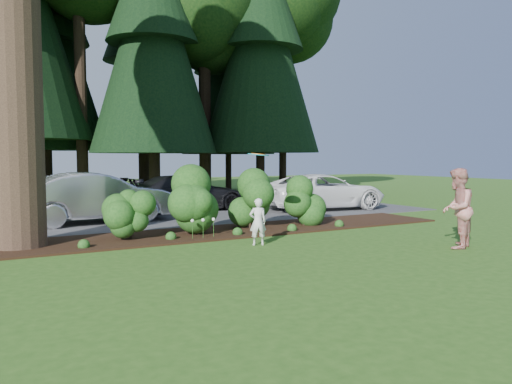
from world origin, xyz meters
TOP-DOWN VIEW (x-y plane):
  - ground at (0.00, 0.00)m, footprint 80.00×80.00m
  - mulch_bed at (0.00, 3.25)m, footprint 16.00×2.50m
  - driveway at (0.00, 7.50)m, footprint 22.00×6.00m
  - shrub_row at (0.77, 3.14)m, footprint 6.53×1.60m
  - lily_cluster at (-0.30, 2.40)m, footprint 0.69×0.09m
  - tree_wall at (0.25, 16.38)m, footprint 25.66×12.15m
  - car_silver_wagon at (-2.05, 7.09)m, footprint 5.09×2.14m
  - car_white_suv at (7.00, 6.87)m, footprint 5.41×2.90m
  - car_dark_suv at (1.85, 9.02)m, footprint 5.00×2.34m
  - child at (0.55, 0.99)m, footprint 0.49×0.39m
  - adult at (4.47, -1.68)m, footprint 1.16×1.07m
  - frisbee at (0.78, 1.37)m, footprint 0.54×0.54m

SIDE VIEW (x-z plane):
  - ground at x=0.00m, z-range 0.00..0.00m
  - driveway at x=0.00m, z-range 0.00..0.03m
  - mulch_bed at x=0.00m, z-range 0.00..0.05m
  - lily_cluster at x=-0.30m, z-range 0.21..0.78m
  - child at x=0.55m, z-range 0.00..1.16m
  - car_dark_suv at x=1.85m, z-range 0.03..1.44m
  - car_white_suv at x=7.00m, z-range 0.03..1.48m
  - shrub_row at x=0.77m, z-range 0.00..1.61m
  - car_silver_wagon at x=-2.05m, z-range 0.03..1.67m
  - adult at x=4.47m, z-range 0.00..1.91m
  - frisbee at x=0.78m, z-range 2.19..2.28m
  - tree_wall at x=0.25m, z-range 0.96..18.05m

